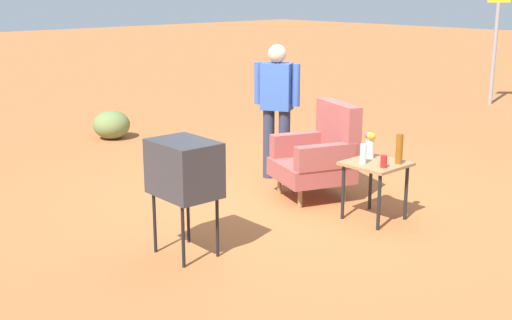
% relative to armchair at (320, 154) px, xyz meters
% --- Properties ---
extents(ground_plane, '(60.00, 60.00, 0.00)m').
position_rel_armchair_xyz_m(ground_plane, '(-0.17, -0.29, -0.50)').
color(ground_plane, '#AD6033').
extents(armchair, '(0.99, 1.00, 1.06)m').
position_rel_armchair_xyz_m(armchair, '(0.00, 0.00, 0.00)').
color(armchair, '#937047').
rests_on(armchair, ground).
extents(side_table, '(0.56, 0.56, 0.60)m').
position_rel_armchair_xyz_m(side_table, '(0.88, -0.15, 0.01)').
color(side_table, black).
rests_on(side_table, ground).
extents(tv_on_stand, '(0.62, 0.47, 1.03)m').
position_rel_armchair_xyz_m(tv_on_stand, '(0.32, -2.10, 0.28)').
color(tv_on_stand, black).
rests_on(tv_on_stand, ground).
extents(person_standing, '(0.52, 0.36, 1.64)m').
position_rel_armchair_xyz_m(person_standing, '(-0.87, 0.18, 0.44)').
color(person_standing, '#2D3347').
rests_on(person_standing, ground).
extents(road_sign, '(0.33, 0.33, 2.44)m').
position_rel_armchair_xyz_m(road_sign, '(-1.76, 7.11, 0.88)').
color(road_sign, gray).
rests_on(road_sign, ground).
extents(bottle_short_clear, '(0.06, 0.06, 0.20)m').
position_rel_armchair_xyz_m(bottle_short_clear, '(0.82, -0.28, 0.20)').
color(bottle_short_clear, silver).
rests_on(bottle_short_clear, side_table).
extents(bottle_tall_amber, '(0.07, 0.07, 0.30)m').
position_rel_armchair_xyz_m(bottle_tall_amber, '(1.06, -0.02, 0.25)').
color(bottle_tall_amber, brown).
rests_on(bottle_tall_amber, side_table).
extents(soda_can_red, '(0.07, 0.07, 0.12)m').
position_rel_armchair_xyz_m(soda_can_red, '(1.05, -0.25, 0.16)').
color(soda_can_red, red).
rests_on(soda_can_red, side_table).
extents(flower_vase, '(0.15, 0.10, 0.27)m').
position_rel_armchair_xyz_m(flower_vase, '(0.72, -0.05, 0.25)').
color(flower_vase, silver).
rests_on(flower_vase, side_table).
extents(shrub_far, '(0.57, 0.57, 0.44)m').
position_rel_armchair_xyz_m(shrub_far, '(-4.19, -0.15, -0.28)').
color(shrub_far, olive).
rests_on(shrub_far, ground).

